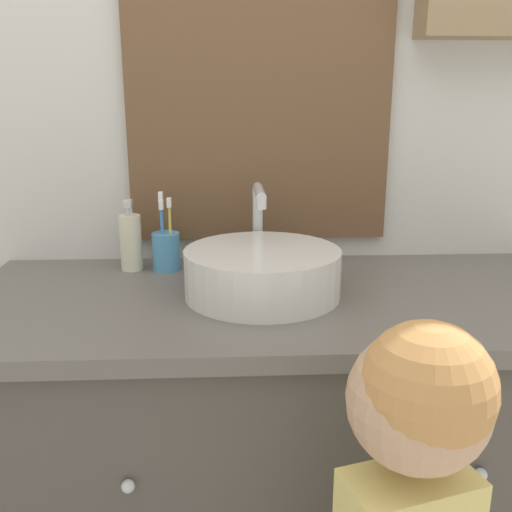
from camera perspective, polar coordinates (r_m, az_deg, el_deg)
name	(u,v)px	position (r m, az deg, el deg)	size (l,w,h in m)	color
wall_back	(292,94)	(1.46, 3.60, 15.90)	(3.20, 0.18, 2.50)	silver
vanity_counter	(288,471)	(1.42, 3.25, -20.69)	(1.39, 0.59, 0.88)	#4C4742
sink_basin	(263,271)	(1.20, 0.68, -1.46)	(0.33, 0.38, 0.21)	silver
toothbrush_holder	(166,249)	(1.38, -8.97, 0.68)	(0.07, 0.07, 0.19)	#4C93C6
soap_dispenser	(131,241)	(1.40, -12.41, 1.43)	(0.05, 0.05, 0.17)	beige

